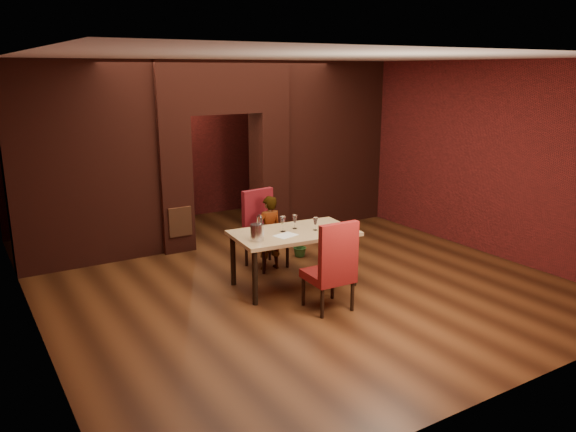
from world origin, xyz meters
name	(u,v)px	position (x,y,z in m)	size (l,w,h in m)	color
floor	(280,272)	(0.00, 0.00, 0.00)	(8.00, 8.00, 0.00)	#4B2712
ceiling	(280,58)	(0.00, 0.00, 3.20)	(7.00, 8.00, 0.04)	silver
wall_back	(181,141)	(0.00, 4.00, 1.60)	(7.00, 0.04, 3.20)	maroon
wall_front	(511,237)	(0.00, -4.00, 1.60)	(7.00, 0.04, 3.20)	maroon
wall_left	(21,198)	(-3.50, 0.00, 1.60)	(0.04, 8.00, 3.20)	maroon
wall_right	(448,152)	(3.50, 0.00, 1.60)	(0.04, 8.00, 3.20)	maroon
pillar_left	(172,184)	(-0.95, 2.00, 1.15)	(0.55, 0.55, 2.30)	maroon
pillar_right	(269,173)	(0.95, 2.00, 1.15)	(0.55, 0.55, 2.30)	maroon
lintel	(220,87)	(0.00, 2.00, 2.75)	(2.45, 0.55, 0.90)	maroon
wing_wall_left	(84,165)	(-2.36, 2.00, 1.60)	(2.27, 0.35, 3.20)	maroon
wing_wall_right	(331,144)	(2.36, 2.00, 1.60)	(2.27, 0.35, 3.20)	maroon
vent_panel	(180,222)	(-0.95, 1.71, 0.55)	(0.40, 0.03, 0.50)	#A2552F
rear_door	(165,170)	(-0.40, 3.94, 1.05)	(0.90, 0.08, 2.10)	black
rear_door_frame	(165,170)	(-0.40, 3.90, 1.05)	(1.02, 0.04, 2.22)	black
dining_table	(294,258)	(-0.10, -0.54, 0.41)	(1.73, 0.97, 0.81)	tan
chair_far	(267,230)	(-0.05, 0.34, 0.61)	(0.55, 0.55, 1.22)	maroon
chair_near	(328,264)	(-0.16, -1.47, 0.61)	(0.55, 0.55, 1.21)	maroon
person_seated	(269,233)	(-0.07, 0.23, 0.59)	(0.43, 0.28, 1.18)	white
wine_glass_a	(283,224)	(-0.24, -0.48, 0.92)	(0.09, 0.09, 0.22)	white
wine_glass_b	(295,222)	(-0.02, -0.43, 0.91)	(0.08, 0.08, 0.20)	silver
wine_glass_c	(315,224)	(0.19, -0.66, 0.91)	(0.08, 0.08, 0.19)	white
tasting_sheet	(286,235)	(-0.31, -0.66, 0.81)	(0.31, 0.23, 0.00)	white
wine_bucket	(257,232)	(-0.75, -0.66, 0.92)	(0.18, 0.18, 0.22)	#B7B6BE
water_bottle	(260,226)	(-0.64, -0.51, 0.97)	(0.07, 0.07, 0.31)	white
potted_plant	(300,246)	(0.68, 0.49, 0.19)	(0.34, 0.29, 0.37)	#2C5B24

